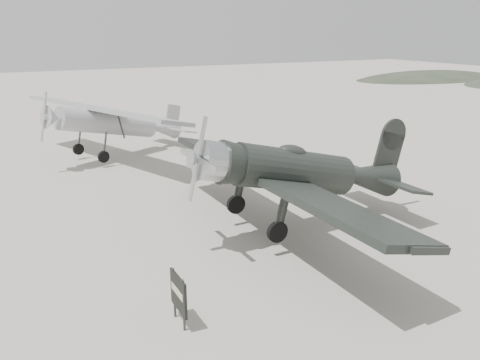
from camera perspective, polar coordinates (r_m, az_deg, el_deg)
name	(u,v)px	position (r m, az deg, el deg)	size (l,w,h in m)	color
ground	(308,250)	(16.14, 8.30, -8.39)	(160.00, 160.00, 0.00)	#ABA698
hill_northeast	(430,78)	(78.42, 22.19, 11.39)	(32.00, 16.00, 5.20)	#2C3828
lowwing_monoplane	(302,172)	(17.03, 7.62, 0.97)	(9.17, 12.75, 4.13)	black
highwing_monoplane	(114,119)	(27.76, -15.17, 7.24)	(9.31, 12.53, 3.62)	#989A9D
sign_board	(179,294)	(12.02, -7.50, -13.63)	(0.10, 0.97, 1.40)	#333333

